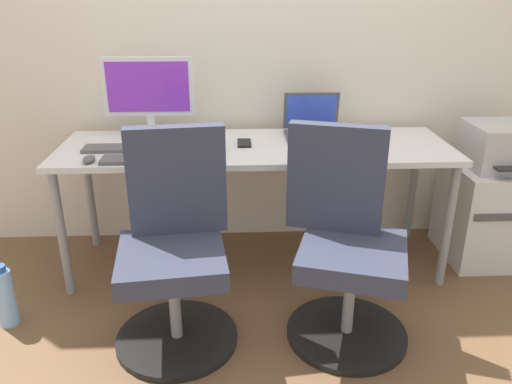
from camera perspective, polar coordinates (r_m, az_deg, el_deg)
The scene contains 18 objects.
ground_plane at distance 2.93m, azimuth -0.05°, elevation -7.92°, with size 5.28×5.28×0.00m, color brown.
back_wall at distance 2.94m, azimuth -0.42°, elevation 18.88°, with size 4.40×0.04×2.60m, color silver.
desk at distance 2.66m, azimuth -0.05°, elevation 4.18°, with size 2.04×0.64×0.70m.
office_chair_left at distance 2.20m, azimuth -9.17°, elevation -6.57°, with size 0.54×0.54×0.94m.
office_chair_right at distance 2.23m, azimuth 10.08°, elevation -6.17°, with size 0.55×0.55×0.94m.
side_cabinet at distance 3.18m, azimuth 25.05°, elevation -2.07°, with size 0.49×0.49×0.55m.
printer at distance 3.05m, azimuth 26.25°, elevation 4.70°, with size 0.38×0.40×0.24m.
water_bottle_on_floor at distance 2.64m, azimuth -26.55°, elevation -10.56°, with size 0.09×0.09×0.31m.
desktop_monitor at distance 2.79m, azimuth -12.05°, elevation 11.04°, with size 0.48×0.18×0.43m.
open_laptop at distance 2.83m, azimuth 6.43°, elevation 7.48°, with size 0.31×0.26×0.23m.
keyboard_by_monitor at distance 2.46m, azimuth -13.28°, elevation 3.60°, with size 0.34×0.12×0.02m, color #515156.
keyboard_by_laptop at distance 2.66m, azimuth -15.41°, elevation 4.79°, with size 0.34×0.12×0.02m, color #515156.
mouse_by_monitor at distance 2.50m, azimuth -18.39°, elevation 3.55°, with size 0.06×0.10×0.03m, color #515156.
mouse_by_laptop at distance 2.42m, azimuth 4.71°, elevation 4.03°, with size 0.06×0.10×0.03m, color silver.
coffee_mug at distance 2.56m, azimuth -4.56°, elevation 5.77°, with size 0.08×0.08×0.09m, color teal.
pen_cup at distance 2.60m, azimuth 7.09°, elevation 6.08°, with size 0.07×0.07×0.10m, color slate.
phone_near_monitor at distance 2.67m, azimuth -1.34°, elevation 5.56°, with size 0.07×0.14×0.01m, color black.
notebook at distance 2.61m, azimuth -8.54°, elevation 5.16°, with size 0.21×0.15×0.03m, color teal.
Camera 1 is at (-0.11, -2.53, 1.48)m, focal length 35.34 mm.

